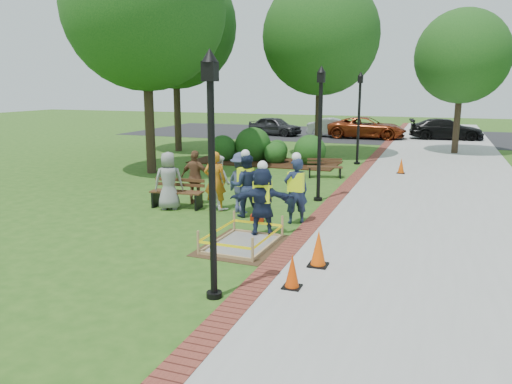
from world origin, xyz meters
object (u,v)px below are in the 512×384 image
(lamp_near, at_px, (212,159))
(wet_concrete_pad, at_px, (243,236))
(hivis_worker_a, at_px, (262,199))
(hivis_worker_c, at_px, (245,184))
(hivis_worker_b, at_px, (296,189))
(bench_near, at_px, (177,199))
(cone_front, at_px, (292,272))

(lamp_near, bearing_deg, wet_concrete_pad, 101.73)
(wet_concrete_pad, height_order, hivis_worker_a, hivis_worker_a)
(wet_concrete_pad, distance_m, hivis_worker_c, 2.74)
(lamp_near, height_order, hivis_worker_b, lamp_near)
(bench_near, height_order, hivis_worker_c, hivis_worker_c)
(cone_front, relative_size, hivis_worker_b, 0.34)
(wet_concrete_pad, relative_size, lamp_near, 0.55)
(lamp_near, xyz_separation_m, hivis_worker_c, (-1.49, 5.35, -1.53))
(bench_near, xyz_separation_m, hivis_worker_a, (3.39, -1.79, 0.66))
(hivis_worker_a, xyz_separation_m, hivis_worker_b, (0.48, 1.34, 0.02))
(hivis_worker_b, bearing_deg, lamp_near, -90.51)
(hivis_worker_a, relative_size, hivis_worker_b, 0.97)
(wet_concrete_pad, height_order, bench_near, bench_near)
(bench_near, relative_size, cone_front, 2.51)
(wet_concrete_pad, distance_m, hivis_worker_b, 2.48)
(wet_concrete_pad, xyz_separation_m, hivis_worker_a, (0.16, 0.94, 0.70))
(wet_concrete_pad, bearing_deg, lamp_near, -78.27)
(lamp_near, bearing_deg, hivis_worker_c, 105.54)
(cone_front, distance_m, hivis_worker_c, 5.28)
(cone_front, bearing_deg, bench_near, 136.58)
(lamp_near, distance_m, hivis_worker_b, 5.36)
(hivis_worker_a, relative_size, hivis_worker_c, 0.98)
(hivis_worker_c, bearing_deg, hivis_worker_a, -55.83)
(lamp_near, relative_size, hivis_worker_b, 2.20)
(wet_concrete_pad, relative_size, hivis_worker_c, 1.23)
(bench_near, bearing_deg, hivis_worker_c, -5.85)
(hivis_worker_b, bearing_deg, wet_concrete_pad, -105.66)
(cone_front, xyz_separation_m, hivis_worker_a, (-1.62, 2.95, 0.61))
(lamp_near, distance_m, hivis_worker_c, 5.76)
(cone_front, height_order, hivis_worker_a, hivis_worker_a)
(wet_concrete_pad, relative_size, hivis_worker_b, 1.22)
(bench_near, xyz_separation_m, hivis_worker_b, (3.87, -0.45, 0.68))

